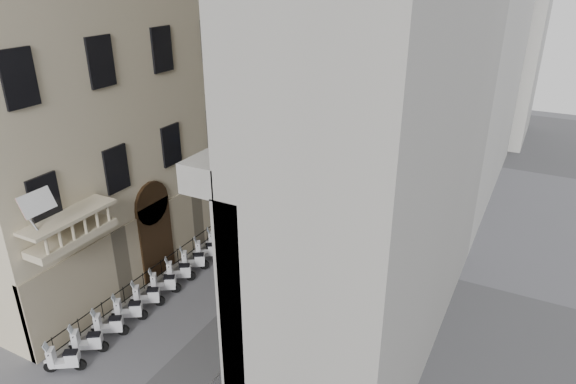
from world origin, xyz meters
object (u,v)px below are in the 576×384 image
Objects in this scene: security_tent at (305,149)px; info_kiosk at (298,187)px; pedestrian_a at (370,180)px; pedestrian_b at (397,167)px; street_lamp at (271,135)px; scooter_0 at (67,371)px.

security_tent is 3.43m from info_kiosk.
pedestrian_b is at bearing -128.47° from pedestrian_a.
pedestrian_b is (5.29, 7.38, -0.04)m from info_kiosk.
street_lamp is 5.20× the size of info_kiosk.
street_lamp is 5.41× the size of pedestrian_b.
info_kiosk is 1.04× the size of pedestrian_b.
info_kiosk is at bearing -74.18° from security_tent.
security_tent is at bearing 40.21° from pedestrian_b.
info_kiosk reaches higher than pedestrian_b.
pedestrian_a is at bearing 31.51° from street_lamp.
pedestrian_a is (5.05, 0.97, -1.95)m from security_tent.
security_tent is at bearing 95.45° from info_kiosk.
scooter_0 is 28.58m from pedestrian_b.
street_lamp is at bearing 22.84° from pedestrian_a.
security_tent is 5.50m from pedestrian_a.
scooter_0 is 0.87× the size of pedestrian_a.
pedestrian_a is (4.28, 3.67, 0.02)m from info_kiosk.
security_tent is (-0.00, 23.24, 2.81)m from scooter_0.
pedestrian_a is at bearing -44.74° from scooter_0.
pedestrian_b is (1.01, 3.71, -0.06)m from pedestrian_a.
pedestrian_b is at bearing -45.20° from scooter_0.
street_lamp is at bearing -94.38° from security_tent.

